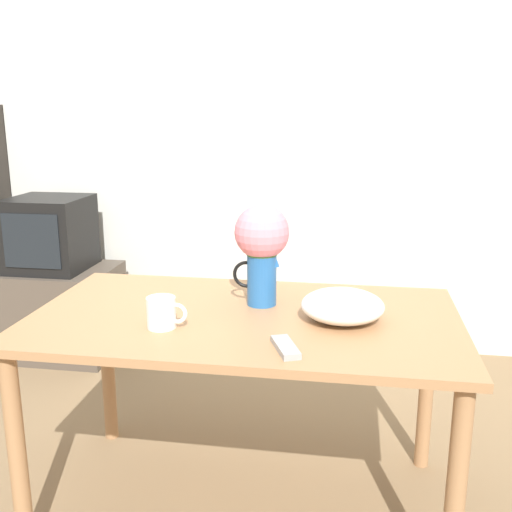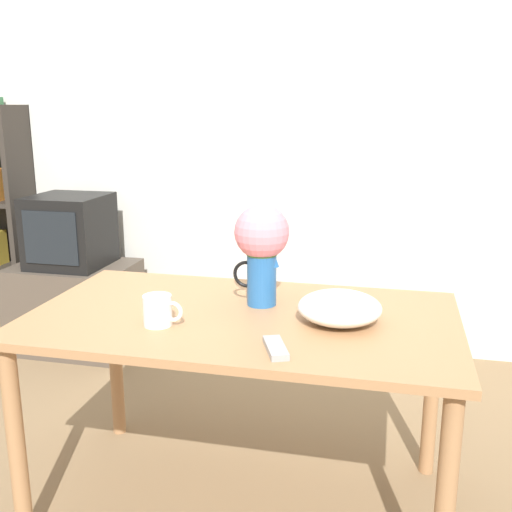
{
  "view_description": "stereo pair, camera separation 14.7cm",
  "coord_description": "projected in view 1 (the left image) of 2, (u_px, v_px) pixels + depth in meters",
  "views": [
    {
      "loc": [
        0.57,
        -1.83,
        1.51
      ],
      "look_at": [
        0.22,
        0.3,
        0.97
      ],
      "focal_mm": 42.0,
      "sensor_mm": 36.0,
      "label": 1
    },
    {
      "loc": [
        0.71,
        -1.8,
        1.51
      ],
      "look_at": [
        0.22,
        0.3,
        0.97
      ],
      "focal_mm": 42.0,
      "sensor_mm": 36.0,
      "label": 2
    }
  ],
  "objects": [
    {
      "name": "remote_control",
      "position": [
        286.0,
        347.0,
        1.84
      ],
      "size": [
        0.11,
        0.17,
        0.02
      ],
      "color": "#999999",
      "rests_on": "table"
    },
    {
      "name": "flower_vase",
      "position": [
        262.0,
        243.0,
        2.21
      ],
      "size": [
        0.21,
        0.2,
        0.38
      ],
      "color": "#235B9E",
      "rests_on": "table"
    },
    {
      "name": "wall_back",
      "position": [
        261.0,
        141.0,
        3.66
      ],
      "size": [
        8.0,
        0.05,
        2.6
      ],
      "color": "silver",
      "rests_on": "ground_plane"
    },
    {
      "name": "tv_stand",
      "position": [
        57.0,
        311.0,
        3.72
      ],
      "size": [
        0.73,
        0.52,
        0.55
      ],
      "color": "#4C4238",
      "rests_on": "ground_plane"
    },
    {
      "name": "white_bowl",
      "position": [
        343.0,
        306.0,
        2.08
      ],
      "size": [
        0.29,
        0.29,
        0.11
      ],
      "color": "white",
      "rests_on": "table"
    },
    {
      "name": "table",
      "position": [
        244.0,
        340.0,
        2.18
      ],
      "size": [
        1.53,
        0.88,
        0.78
      ],
      "color": "#A3754C",
      "rests_on": "ground_plane"
    },
    {
      "name": "tv_set",
      "position": [
        50.0,
        233.0,
        3.6
      ],
      "size": [
        0.44,
        0.44,
        0.44
      ],
      "color": "black",
      "rests_on": "tv_stand"
    },
    {
      "name": "coffee_mug",
      "position": [
        162.0,
        313.0,
        2.01
      ],
      "size": [
        0.14,
        0.1,
        0.11
      ],
      "color": "white",
      "rests_on": "table"
    }
  ]
}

